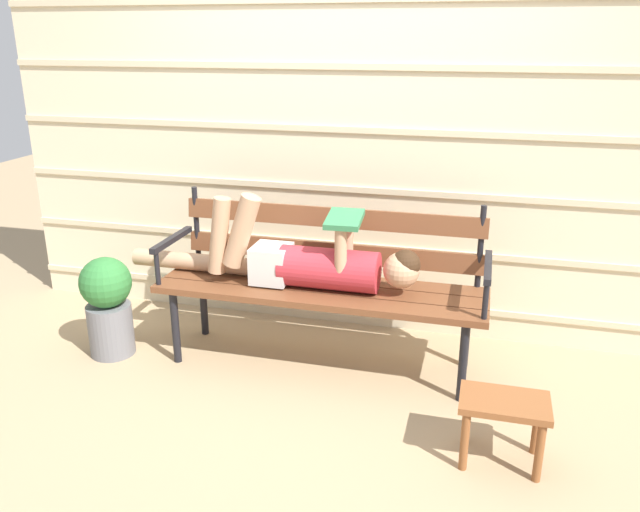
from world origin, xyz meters
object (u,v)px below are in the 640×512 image
at_px(footstool, 504,413).
at_px(potted_plant, 108,303).
at_px(reclining_person, 304,261).
at_px(park_bench, 323,275).

distance_m(footstool, potted_plant, 2.23).
bearing_deg(potted_plant, reclining_person, 9.59).
bearing_deg(footstool, potted_plant, 168.35).
xyz_separation_m(park_bench, reclining_person, (-0.09, -0.07, 0.10)).
bearing_deg(footstool, reclining_person, 149.11).
xyz_separation_m(reclining_person, potted_plant, (-1.11, -0.19, -0.30)).
distance_m(park_bench, footstool, 1.24).
bearing_deg(park_bench, reclining_person, -140.71).
bearing_deg(park_bench, footstool, -35.88).
relative_size(park_bench, footstool, 4.76).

